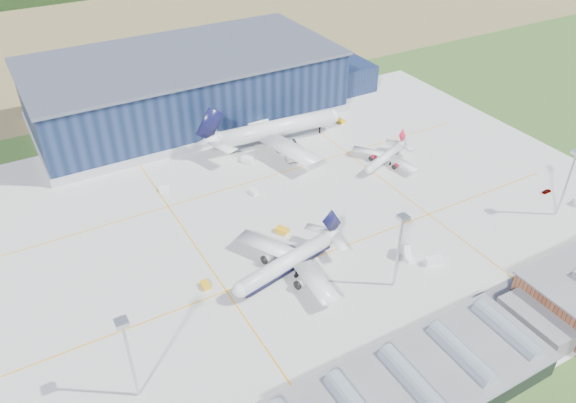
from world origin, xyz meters
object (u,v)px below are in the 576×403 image
object	(u,v)px
airliner_widebody	(277,120)
car_a	(547,191)
gse_cart_a	(254,192)
gse_van_b	(248,160)
gse_tug_b	(205,285)
gse_cart_b	(164,189)
hangar	(191,88)
light_mast_east	(570,173)
airstair	(404,251)
airliner_navy	(286,256)
airliner_red	(385,153)
gse_tug_c	(341,121)
light_mast_center	(400,240)
car_b	(461,317)
gse_van_a	(433,261)
light_mast_west	(127,347)
gse_tug_a	(282,230)

from	to	relation	value
airliner_widebody	car_a	world-z (taller)	airliner_widebody
gse_cart_a	gse_van_b	size ratio (longest dim) A/B	0.71
gse_tug_b	gse_cart_b	world-z (taller)	gse_cart_b
gse_tug_b	hangar	bearing A→B (deg)	71.91
light_mast_east	airstair	size ratio (longest dim) A/B	4.72
gse_cart_a	gse_tug_b	bearing A→B (deg)	-144.84
car_a	gse_cart_b	bearing A→B (deg)	59.58
airliner_navy	airliner_red	size ratio (longest dim) A/B	1.43
gse_van_b	airliner_red	bearing A→B (deg)	-65.50
gse_tug_b	gse_tug_c	distance (m)	106.43
gse_tug_b	airstair	world-z (taller)	airstair
gse_tug_c	light_mast_center	bearing A→B (deg)	-125.60
airliner_red	car_b	distance (m)	75.96
gse_van_a	gse_tug_c	xyz separation A→B (m)	(26.76, 85.55, -0.35)
gse_tug_c	car_a	bearing A→B (deg)	-78.10
gse_van_a	gse_tug_c	distance (m)	89.64
light_mast_east	car_b	bearing A→B (deg)	-162.81
gse_van_a	hangar	bearing A→B (deg)	26.71
gse_tug_c	airliner_widebody	bearing A→B (deg)	173.71
airstair	gse_tug_b	bearing A→B (deg)	-177.79
gse_van_a	light_mast_east	bearing A→B (deg)	-75.13
gse_cart_a	gse_cart_b	world-z (taller)	gse_cart_b
airliner_navy	gse_van_b	world-z (taller)	airliner_navy
light_mast_west	gse_cart_a	size ratio (longest dim) A/B	6.99
light_mast_west	airliner_navy	size ratio (longest dim) A/B	0.58
gse_van_b	car_b	size ratio (longest dim) A/B	1.14
light_mast_west	hangar	bearing A→B (deg)	63.29
airliner_navy	gse_cart_b	size ratio (longest dim) A/B	11.84
airliner_red	gse_cart_b	world-z (taller)	airliner_red
light_mast_east	gse_tug_b	bearing A→B (deg)	167.46
gse_cart_a	airliner_navy	bearing A→B (deg)	-116.37
car_b	gse_van_b	bearing A→B (deg)	31.64
light_mast_center	gse_tug_b	world-z (taller)	light_mast_center
light_mast_center	light_mast_east	world-z (taller)	same
hangar	gse_tug_c	size ratio (longest dim) A/B	42.53
gse_van_b	gse_van_a	bearing A→B (deg)	-109.09
gse_tug_b	gse_van_a	size ratio (longest dim) A/B	0.63
airliner_widebody	gse_van_a	bearing A→B (deg)	-83.24
airliner_widebody	car_a	bearing A→B (deg)	-46.65
airliner_widebody	gse_tug_c	xyz separation A→B (m)	(30.85, 1.93, -8.94)
gse_van_a	car_b	bearing A→B (deg)	173.17
light_mast_west	light_mast_center	bearing A→B (deg)	0.00
light_mast_east	car_a	world-z (taller)	light_mast_east
light_mast_center	airstair	distance (m)	19.06
light_mast_center	light_mast_west	bearing A→B (deg)	180.00
light_mast_east	airstair	xyz separation A→B (m)	(-54.78, 8.15, -13.87)
light_mast_center	airliner_red	world-z (taller)	light_mast_center
car_b	gse_tug_a	bearing A→B (deg)	46.59
car_a	car_b	xyz separation A→B (m)	(-65.79, -28.06, 0.08)
light_mast_center	gse_van_b	distance (m)	78.82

